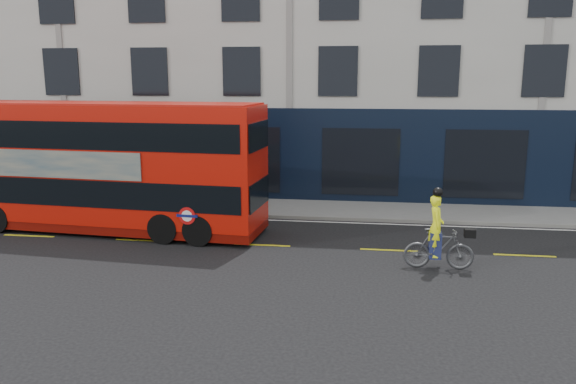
# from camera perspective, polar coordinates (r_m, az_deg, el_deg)

# --- Properties ---
(ground) EXTENTS (120.00, 120.00, 0.00)m
(ground) POSITION_cam_1_polar(r_m,az_deg,el_deg) (16.57, -3.58, -6.90)
(ground) COLOR black
(ground) RESTS_ON ground
(pavement) EXTENTS (60.00, 3.00, 0.12)m
(pavement) POSITION_cam_1_polar(r_m,az_deg,el_deg) (22.72, -0.38, -1.65)
(pavement) COLOR gray
(pavement) RESTS_ON ground
(kerb) EXTENTS (60.00, 0.12, 0.13)m
(kerb) POSITION_cam_1_polar(r_m,az_deg,el_deg) (21.28, -0.95, -2.54)
(kerb) COLOR slate
(kerb) RESTS_ON ground
(building_terrace) EXTENTS (50.00, 10.07, 15.00)m
(building_terrace) POSITION_cam_1_polar(r_m,az_deg,el_deg) (28.62, 1.50, 16.02)
(building_terrace) COLOR beige
(building_terrace) RESTS_ON ground
(road_edge_line) EXTENTS (58.00, 0.10, 0.01)m
(road_edge_line) POSITION_cam_1_polar(r_m,az_deg,el_deg) (21.01, -1.07, -2.90)
(road_edge_line) COLOR silver
(road_edge_line) RESTS_ON ground
(lane_dashes) EXTENTS (58.00, 0.12, 0.01)m
(lane_dashes) POSITION_cam_1_polar(r_m,az_deg,el_deg) (17.97, -2.64, -5.40)
(lane_dashes) COLOR gold
(lane_dashes) RESTS_ON ground
(bus) EXTENTS (11.14, 3.37, 4.43)m
(bus) POSITION_cam_1_polar(r_m,az_deg,el_deg) (20.24, -17.98, 2.54)
(bus) COLOR #BD1207
(bus) RESTS_ON ground
(cyclist) EXTENTS (1.92, 0.63, 2.31)m
(cyclist) POSITION_cam_1_polar(r_m,az_deg,el_deg) (16.13, 15.01, -4.94)
(cyclist) COLOR #494B4E
(cyclist) RESTS_ON ground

